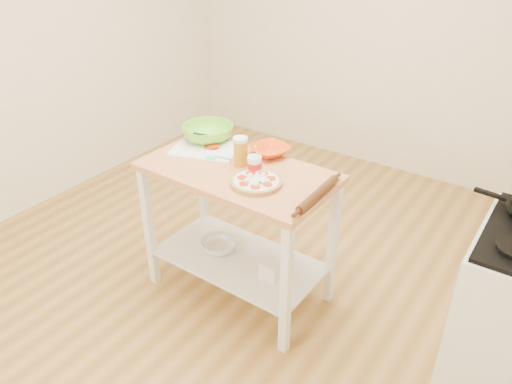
{
  "coord_description": "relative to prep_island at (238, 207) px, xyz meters",
  "views": [
    {
      "loc": [
        1.62,
        -2.08,
        2.22
      ],
      "look_at": [
        0.17,
        0.01,
        0.76
      ],
      "focal_mm": 35.0,
      "sensor_mm": 36.0,
      "label": 1
    }
  ],
  "objects": [
    {
      "name": "cutting_board",
      "position": [
        -0.32,
        0.1,
        0.26
      ],
      "size": [
        0.48,
        0.41,
        0.04
      ],
      "rotation": [
        0.0,
        0.0,
        0.33
      ],
      "color": "white",
      "rests_on": "prep_island"
    },
    {
      "name": "room_shell",
      "position": [
        -0.07,
        0.04,
        0.7
      ],
      "size": [
        4.04,
        4.54,
        2.74
      ],
      "color": "#B28341",
      "rests_on": "ground"
    },
    {
      "name": "pizza",
      "position": [
        0.19,
        -0.08,
        0.27
      ],
      "size": [
        0.28,
        0.28,
        0.05
      ],
      "rotation": [
        0.0,
        0.0,
        -0.39
      ],
      "color": "tan",
      "rests_on": "prep_island"
    },
    {
      "name": "orange_bowl",
      "position": [
        0.05,
        0.27,
        0.28
      ],
      "size": [
        0.29,
        0.29,
        0.06
      ],
      "primitive_type": "imported",
      "rotation": [
        0.0,
        0.0,
        -0.35
      ],
      "color": "#EF4D0D",
      "rests_on": "prep_island"
    },
    {
      "name": "prep_island",
      "position": [
        0.0,
        0.0,
        0.0
      ],
      "size": [
        1.14,
        0.64,
        0.9
      ],
      "rotation": [
        0.0,
        0.0,
        -0.02
      ],
      "color": "tan",
      "rests_on": "ground"
    },
    {
      "name": "knife",
      "position": [
        -0.42,
        0.24,
        0.27
      ],
      "size": [
        0.27,
        0.08,
        0.01
      ],
      "rotation": [
        0.0,
        0.0,
        0.17
      ],
      "color": "silver",
      "rests_on": "cutting_board"
    },
    {
      "name": "shelf_bin",
      "position": [
        0.27,
        -0.04,
        -0.33
      ],
      "size": [
        0.12,
        0.12,
        0.11
      ],
      "primitive_type": "cube",
      "rotation": [
        0.0,
        0.0,
        -0.02
      ],
      "color": "white",
      "rests_on": "prep_island"
    },
    {
      "name": "beer_pint",
      "position": [
        -0.02,
        0.06,
        0.34
      ],
      "size": [
        0.09,
        0.09,
        0.17
      ],
      "color": "#B77D12",
      "rests_on": "prep_island"
    },
    {
      "name": "spatula",
      "position": [
        -0.17,
        0.03,
        0.27
      ],
      "size": [
        0.15,
        0.08,
        0.01
      ],
      "rotation": [
        0.0,
        0.0,
        0.21
      ],
      "color": "#49D8BB",
      "rests_on": "cutting_board"
    },
    {
      "name": "yogurt_tub",
      "position": [
        0.11,
        0.02,
        0.3
      ],
      "size": [
        0.08,
        0.08,
        0.18
      ],
      "color": "white",
      "rests_on": "prep_island"
    },
    {
      "name": "green_bowl",
      "position": [
        -0.4,
        0.22,
        0.3
      ],
      "size": [
        0.42,
        0.42,
        0.1
      ],
      "primitive_type": "imported",
      "rotation": [
        0.0,
        0.0,
        0.34
      ],
      "color": "#72D02C",
      "rests_on": "prep_island"
    },
    {
      "name": "shelf_glass_bowl",
      "position": [
        -0.16,
        -0.01,
        -0.35
      ],
      "size": [
        0.29,
        0.29,
        0.07
      ],
      "primitive_type": "imported",
      "rotation": [
        0.0,
        0.0,
        0.26
      ],
      "color": "silver",
      "rests_on": "prep_island"
    },
    {
      "name": "rolling_pin",
      "position": [
        0.54,
        -0.03,
        0.28
      ],
      "size": [
        0.05,
        0.39,
        0.05
      ],
      "primitive_type": "cylinder",
      "rotation": [
        1.57,
        0.0,
        0.02
      ],
      "color": "#522912",
      "rests_on": "prep_island"
    }
  ]
}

